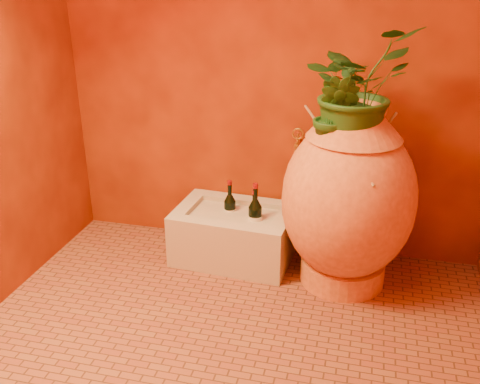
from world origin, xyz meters
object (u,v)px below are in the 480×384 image
(stone_basin, at_px, (234,235))
(wine_bottle_c, at_px, (254,220))
(wall_tap, at_px, (297,141))
(wine_bottle_b, at_px, (230,211))
(wine_bottle_a, at_px, (255,218))
(amphora, at_px, (348,198))

(stone_basin, xyz_separation_m, wine_bottle_c, (0.13, -0.03, 0.13))
(stone_basin, relative_size, wall_tap, 4.35)
(wine_bottle_b, bearing_deg, stone_basin, -54.73)
(wine_bottle_a, xyz_separation_m, wine_bottle_b, (-0.17, 0.09, -0.01))
(amphora, relative_size, wine_bottle_a, 3.04)
(amphora, bearing_deg, stone_basin, 171.28)
(amphora, bearing_deg, wine_bottle_a, 172.23)
(wall_tap, bearing_deg, wine_bottle_a, -135.55)
(wine_bottle_c, bearing_deg, wine_bottle_a, -21.59)
(wine_bottle_b, xyz_separation_m, wall_tap, (0.37, 0.11, 0.43))
(wine_bottle_a, distance_m, wine_bottle_b, 0.19)
(stone_basin, relative_size, wine_bottle_c, 2.44)
(wine_bottle_c, bearing_deg, amphora, -7.92)
(wine_bottle_b, relative_size, wine_bottle_c, 1.03)
(amphora, bearing_deg, wine_bottle_b, 167.29)
(stone_basin, distance_m, wall_tap, 0.67)
(wine_bottle_a, relative_size, wall_tap, 2.03)
(amphora, bearing_deg, wall_tap, 140.03)
(amphora, distance_m, wall_tap, 0.46)
(stone_basin, bearing_deg, wall_tap, 26.57)
(amphora, relative_size, wall_tap, 6.19)
(amphora, xyz_separation_m, wine_bottle_a, (-0.52, 0.07, -0.21))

